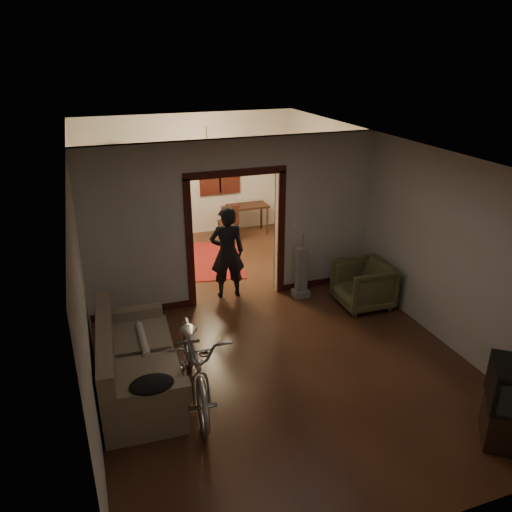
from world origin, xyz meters
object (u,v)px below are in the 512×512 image
person (227,253)px  sofa (138,356)px  bicycle (195,358)px  desk (248,220)px  armchair (363,285)px  locker (138,203)px

person → sofa: bearing=55.3°
bicycle → desk: bicycle is taller
armchair → person: person is taller
sofa → person: size_ratio=1.26×
armchair → person: bearing=-117.1°
locker → desk: (2.50, -0.03, -0.64)m
armchair → person: size_ratio=0.52×
armchair → locker: (-3.19, 4.12, 0.59)m
sofa → desk: size_ratio=2.24×
person → desk: 3.29m
person → desk: (1.37, 2.96, -0.48)m
person → locker: 3.20m
sofa → person: person is taller
locker → person: bearing=-73.9°
armchair → bicycle: bearing=-65.0°
sofa → desk: bearing=60.9°
sofa → desk: (3.19, 5.10, -0.14)m
sofa → locker: (0.69, 5.13, 0.51)m
desk → sofa: bearing=-122.3°
sofa → armchair: size_ratio=2.41×
armchair → desk: 4.14m
bicycle → locker: bearing=94.7°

